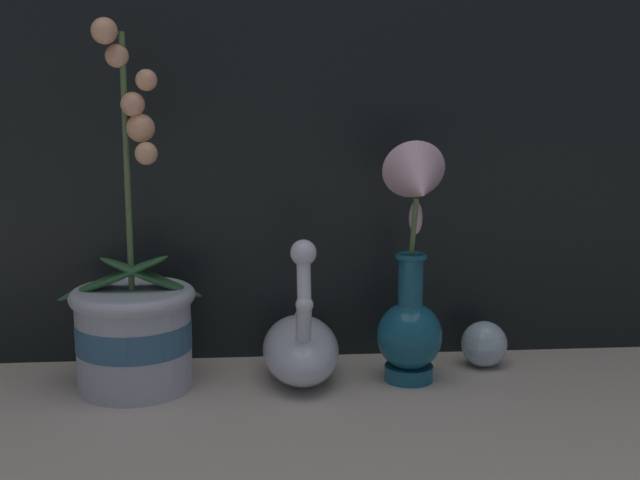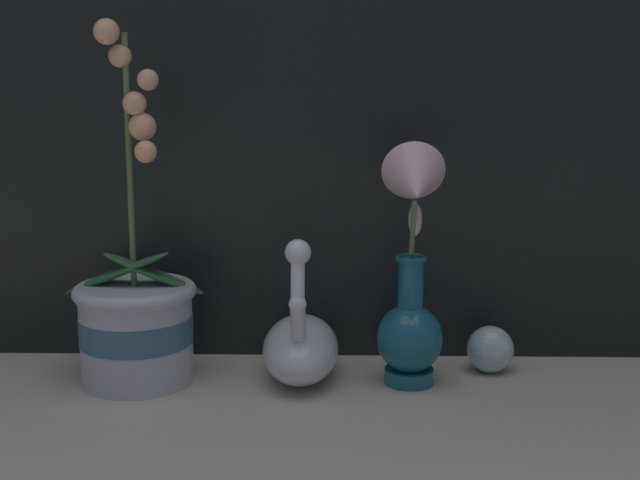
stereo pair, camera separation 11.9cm
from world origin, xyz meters
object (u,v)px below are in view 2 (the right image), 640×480
object	(u,v)px
orchid_potted_plant	(136,317)
blue_vase	(412,284)
swan_figurine	(301,344)
glass_sphere	(490,349)

from	to	relation	value
orchid_potted_plant	blue_vase	size ratio (longest dim) A/B	1.46
orchid_potted_plant	swan_figurine	xyz separation A→B (m)	(0.22, 0.01, -0.04)
orchid_potted_plant	glass_sphere	xyz separation A→B (m)	(0.49, 0.05, -0.06)
orchid_potted_plant	glass_sphere	distance (m)	0.50
swan_figurine	glass_sphere	world-z (taller)	swan_figurine
swan_figurine	orchid_potted_plant	bearing A→B (deg)	-176.23
swan_figurine	glass_sphere	xyz separation A→B (m)	(0.27, 0.03, -0.02)
orchid_potted_plant	glass_sphere	bearing A→B (deg)	5.58
swan_figurine	glass_sphere	size ratio (longest dim) A/B	3.17
blue_vase	glass_sphere	bearing A→B (deg)	28.03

